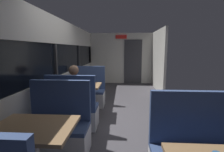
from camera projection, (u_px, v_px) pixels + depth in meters
The scene contains 11 objects.
ground_plane at pixel (118, 118), 4.02m from camera, with size 3.30×9.20×0.02m, color #423F44.
carriage_window_panel_left at pixel (55, 70), 3.94m from camera, with size 0.09×8.48×2.30m.
carriage_end_bulkhead at pixel (122, 59), 7.98m from camera, with size 2.90×0.11×2.30m.
carriage_aisle_panel_right at pixel (158, 60), 6.71m from camera, with size 0.08×2.40×2.30m, color beige.
dining_table_near_window at pixel (33, 135), 1.91m from camera, with size 0.90×0.70×0.74m.
bench_near_window_facing_entry at pixel (58, 131), 2.65m from camera, with size 0.95×0.50×1.10m.
dining_table_mid_window at pixel (81, 89), 4.13m from camera, with size 0.90×0.70×0.74m.
bench_mid_window_facing_end at pixel (74, 112), 3.48m from camera, with size 0.95×0.50×1.10m.
bench_mid_window_facing_entry at pixel (88, 94), 4.86m from camera, with size 0.95×0.50×1.10m.
seated_passenger at pixel (74, 101), 3.52m from camera, with size 0.47×0.55×1.26m.
coffee_cup_secondary at pixel (73, 83), 4.10m from camera, with size 0.07×0.07×0.09m.
Camera 1 is at (0.09, -3.82, 1.58)m, focal length 27.72 mm.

